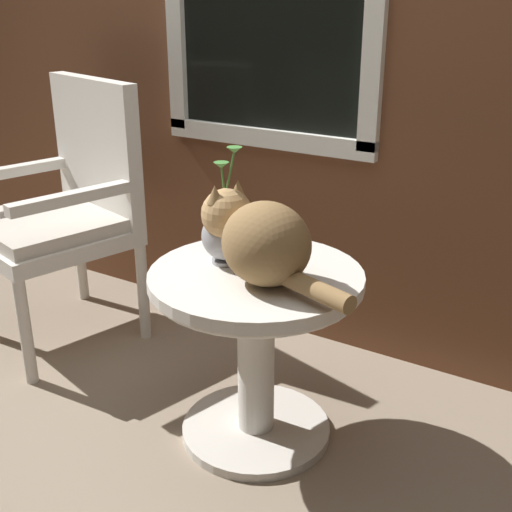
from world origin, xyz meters
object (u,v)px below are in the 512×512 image
(cat, at_px, (260,239))
(pewter_vase_with_ivy, at_px, (226,231))
(wicker_side_table, at_px, (256,324))
(wicker_chair, at_px, (65,204))

(cat, distance_m, pewter_vase_with_ivy, 0.16)
(wicker_side_table, relative_size, cat, 1.16)
(wicker_side_table, xyz_separation_m, pewter_vase_with_ivy, (-0.11, 0.02, 0.27))
(wicker_chair, bearing_deg, pewter_vase_with_ivy, -11.91)
(wicker_chair, distance_m, cat, 1.07)
(pewter_vase_with_ivy, bearing_deg, wicker_side_table, -7.65)
(wicker_side_table, distance_m, cat, 0.30)
(cat, bearing_deg, wicker_side_table, 132.42)
(wicker_side_table, height_order, pewter_vase_with_ivy, pewter_vase_with_ivy)
(wicker_side_table, bearing_deg, cat, -47.58)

